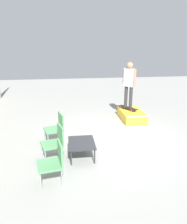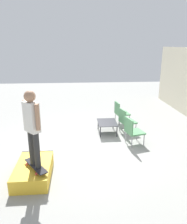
# 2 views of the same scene
# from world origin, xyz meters

# --- Properties ---
(ground_plane) EXTENTS (24.00, 24.00, 0.00)m
(ground_plane) POSITION_xyz_m (0.00, 0.00, 0.00)
(ground_plane) COLOR gray
(skate_ramp_box) EXTENTS (1.40, 0.83, 0.37)m
(skate_ramp_box) POSITION_xyz_m (1.74, -1.22, 0.17)
(skate_ramp_box) COLOR gold
(skate_ramp_box) RESTS_ON ground_plane
(skateboard_on_ramp) EXTENTS (0.83, 0.65, 0.07)m
(skateboard_on_ramp) POSITION_xyz_m (1.95, -1.11, 0.43)
(skateboard_on_ramp) COLOR black
(skateboard_on_ramp) RESTS_ON skate_ramp_box
(person_skater) EXTENTS (0.44, 0.41, 1.77)m
(person_skater) POSITION_xyz_m (1.95, -1.11, 1.49)
(person_skater) COLOR #2D2D2D
(person_skater) RESTS_ON skateboard_on_ramp
(coffee_table) EXTENTS (0.90, 0.69, 0.41)m
(coffee_table) POSITION_xyz_m (-0.92, 0.97, 0.37)
(coffee_table) COLOR #2D2D33
(coffee_table) RESTS_ON ground_plane
(patio_chair_left) EXTENTS (0.60, 0.60, 0.89)m
(patio_chair_left) POSITION_xyz_m (-1.90, 1.64, 0.49)
(patio_chair_left) COLOR #99999E
(patio_chair_left) RESTS_ON ground_plane
(patio_chair_center) EXTENTS (0.64, 0.64, 0.89)m
(patio_chair_center) POSITION_xyz_m (-0.89, 1.64, 0.49)
(patio_chair_center) COLOR #99999E
(patio_chair_center) RESTS_ON ground_plane
(patio_chair_right) EXTENTS (0.64, 0.64, 0.89)m
(patio_chair_right) POSITION_xyz_m (0.10, 1.64, 0.49)
(patio_chair_right) COLOR #99999E
(patio_chair_right) RESTS_ON ground_plane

